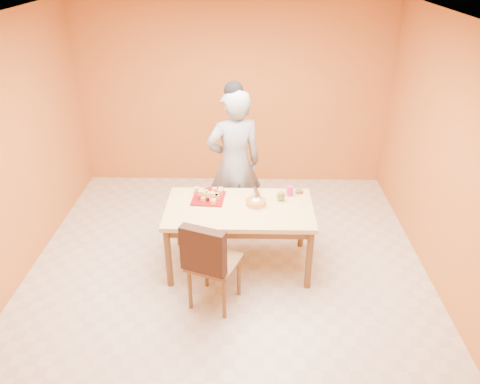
{
  "coord_description": "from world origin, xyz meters",
  "views": [
    {
      "loc": [
        0.23,
        -4.12,
        3.28
      ],
      "look_at": [
        0.14,
        0.3,
        0.93
      ],
      "focal_mm": 35.0,
      "sensor_mm": 36.0,
      "label": 1
    }
  ],
  "objects_px": {
    "magenta_glass": "(290,191)",
    "checker_tin": "(299,192)",
    "dining_table": "(239,215)",
    "dining_chair": "(214,261)",
    "sponge_cake": "(256,203)",
    "egg_ornament": "(281,196)",
    "person": "(234,164)",
    "pastry_platter": "(208,198)",
    "red_dinner_plate": "(213,192)"
  },
  "relations": [
    {
      "from": "dining_chair",
      "to": "pastry_platter",
      "type": "bearing_deg",
      "value": 118.86
    },
    {
      "from": "person",
      "to": "red_dinner_plate",
      "type": "relative_size",
      "value": 7.43
    },
    {
      "from": "dining_chair",
      "to": "pastry_platter",
      "type": "xyz_separation_m",
      "value": [
        -0.11,
        0.83,
        0.25
      ]
    },
    {
      "from": "pastry_platter",
      "to": "sponge_cake",
      "type": "height_order",
      "value": "sponge_cake"
    },
    {
      "from": "sponge_cake",
      "to": "pastry_platter",
      "type": "bearing_deg",
      "value": 165.65
    },
    {
      "from": "dining_table",
      "to": "checker_tin",
      "type": "height_order",
      "value": "checker_tin"
    },
    {
      "from": "person",
      "to": "sponge_cake",
      "type": "xyz_separation_m",
      "value": [
        0.26,
        -0.69,
        -0.14
      ]
    },
    {
      "from": "dining_table",
      "to": "person",
      "type": "height_order",
      "value": "person"
    },
    {
      "from": "pastry_platter",
      "to": "egg_ornament",
      "type": "bearing_deg",
      "value": -1.25
    },
    {
      "from": "dining_table",
      "to": "person",
      "type": "relative_size",
      "value": 0.86
    },
    {
      "from": "dining_chair",
      "to": "checker_tin",
      "type": "relative_size",
      "value": 11.28
    },
    {
      "from": "dining_chair",
      "to": "person",
      "type": "relative_size",
      "value": 0.54
    },
    {
      "from": "pastry_platter",
      "to": "dining_chair",
      "type": "bearing_deg",
      "value": -82.2
    },
    {
      "from": "person",
      "to": "pastry_platter",
      "type": "relative_size",
      "value": 5.35
    },
    {
      "from": "dining_table",
      "to": "dining_chair",
      "type": "bearing_deg",
      "value": -109.65
    },
    {
      "from": "red_dinner_plate",
      "to": "sponge_cake",
      "type": "distance_m",
      "value": 0.57
    },
    {
      "from": "person",
      "to": "sponge_cake",
      "type": "bearing_deg",
      "value": 93.04
    },
    {
      "from": "pastry_platter",
      "to": "checker_tin",
      "type": "bearing_deg",
      "value": 9.66
    },
    {
      "from": "dining_chair",
      "to": "red_dinner_plate",
      "type": "bearing_deg",
      "value": 115.39
    },
    {
      "from": "checker_tin",
      "to": "red_dinner_plate",
      "type": "bearing_deg",
      "value": -178.73
    },
    {
      "from": "checker_tin",
      "to": "dining_chair",
      "type": "bearing_deg",
      "value": -132.19
    },
    {
      "from": "magenta_glass",
      "to": "red_dinner_plate",
      "type": "bearing_deg",
      "value": 177.32
    },
    {
      "from": "red_dinner_plate",
      "to": "egg_ornament",
      "type": "height_order",
      "value": "egg_ornament"
    },
    {
      "from": "person",
      "to": "red_dinner_plate",
      "type": "distance_m",
      "value": 0.49
    },
    {
      "from": "dining_table",
      "to": "dining_chair",
      "type": "distance_m",
      "value": 0.72
    },
    {
      "from": "red_dinner_plate",
      "to": "sponge_cake",
      "type": "bearing_deg",
      "value": -30.54
    },
    {
      "from": "person",
      "to": "egg_ornament",
      "type": "xyz_separation_m",
      "value": [
        0.53,
        -0.57,
        -0.11
      ]
    },
    {
      "from": "person",
      "to": "sponge_cake",
      "type": "height_order",
      "value": "person"
    },
    {
      "from": "red_dinner_plate",
      "to": "magenta_glass",
      "type": "bearing_deg",
      "value": -2.68
    },
    {
      "from": "magenta_glass",
      "to": "checker_tin",
      "type": "bearing_deg",
      "value": 28.41
    },
    {
      "from": "pastry_platter",
      "to": "red_dinner_plate",
      "type": "relative_size",
      "value": 1.39
    },
    {
      "from": "dining_table",
      "to": "sponge_cake",
      "type": "xyz_separation_m",
      "value": [
        0.18,
        0.04,
        0.13
      ]
    },
    {
      "from": "sponge_cake",
      "to": "checker_tin",
      "type": "distance_m",
      "value": 0.59
    },
    {
      "from": "person",
      "to": "dining_table",
      "type": "bearing_deg",
      "value": 78.72
    },
    {
      "from": "dining_chair",
      "to": "checker_tin",
      "type": "height_order",
      "value": "dining_chair"
    },
    {
      "from": "egg_ornament",
      "to": "magenta_glass",
      "type": "distance_m",
      "value": 0.17
    },
    {
      "from": "red_dinner_plate",
      "to": "checker_tin",
      "type": "distance_m",
      "value": 0.99
    },
    {
      "from": "sponge_cake",
      "to": "magenta_glass",
      "type": "bearing_deg",
      "value": 32.81
    },
    {
      "from": "magenta_glass",
      "to": "checker_tin",
      "type": "distance_m",
      "value": 0.14
    },
    {
      "from": "pastry_platter",
      "to": "sponge_cake",
      "type": "distance_m",
      "value": 0.55
    },
    {
      "from": "dining_chair",
      "to": "magenta_glass",
      "type": "xyz_separation_m",
      "value": [
        0.8,
        0.95,
        0.29
      ]
    },
    {
      "from": "sponge_cake",
      "to": "egg_ornament",
      "type": "height_order",
      "value": "egg_ornament"
    },
    {
      "from": "person",
      "to": "checker_tin",
      "type": "xyz_separation_m",
      "value": [
        0.76,
        -0.38,
        -0.16
      ]
    },
    {
      "from": "egg_ornament",
      "to": "checker_tin",
      "type": "relative_size",
      "value": 1.36
    },
    {
      "from": "red_dinner_plate",
      "to": "sponge_cake",
      "type": "height_order",
      "value": "sponge_cake"
    },
    {
      "from": "checker_tin",
      "to": "pastry_platter",
      "type": "bearing_deg",
      "value": -170.34
    },
    {
      "from": "red_dinner_plate",
      "to": "egg_ornament",
      "type": "relative_size",
      "value": 2.07
    },
    {
      "from": "dining_table",
      "to": "magenta_glass",
      "type": "distance_m",
      "value": 0.65
    },
    {
      "from": "person",
      "to": "egg_ornament",
      "type": "relative_size",
      "value": 15.36
    },
    {
      "from": "dining_table",
      "to": "checker_tin",
      "type": "bearing_deg",
      "value": 27.24
    }
  ]
}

